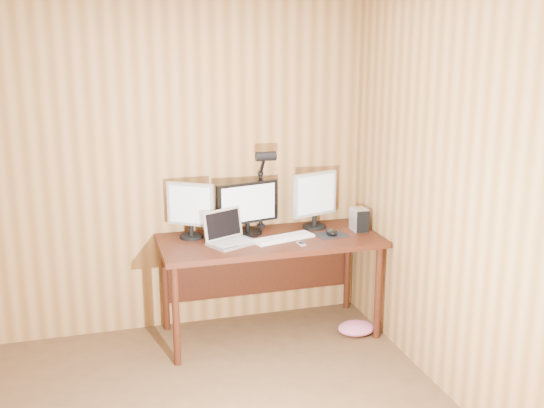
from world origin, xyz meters
name	(u,v)px	position (x,y,z in m)	size (l,w,h in m)	color
room_shell	(167,253)	(0.00, 0.00, 1.25)	(4.00, 4.00, 4.00)	brown
desk	(267,251)	(0.93, 1.70, 0.63)	(1.60, 0.70, 0.75)	#3B170C
monitor_center	(248,208)	(0.80, 1.79, 0.95)	(0.49, 0.22, 0.39)	black
monitor_left	(191,209)	(0.38, 1.80, 0.97)	(0.32, 0.23, 0.41)	black
monitor_right	(315,198)	(1.33, 1.80, 0.98)	(0.38, 0.18, 0.43)	black
laptop	(228,235)	(0.62, 1.61, 0.81)	(0.40, 0.36, 0.23)	silver
keyboard	(283,238)	(1.01, 1.58, 0.76)	(0.48, 0.26, 0.02)	white
mousepad	(331,235)	(1.39, 1.58, 0.75)	(0.22, 0.18, 0.00)	black
mouse	(331,232)	(1.39, 1.58, 0.77)	(0.07, 0.12, 0.04)	black
hard_drive	(359,220)	(1.64, 1.64, 0.83)	(0.11, 0.16, 0.17)	silver
phone	(301,244)	(1.10, 1.43, 0.76)	(0.05, 0.09, 0.01)	silver
speaker	(356,216)	(1.69, 1.82, 0.81)	(0.05, 0.05, 0.12)	black
desk_lamp	(263,178)	(0.94, 1.86, 1.15)	(0.15, 0.21, 0.65)	black
fabric_pile	(356,328)	(1.55, 1.44, 0.05)	(0.28, 0.23, 0.09)	#D76887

